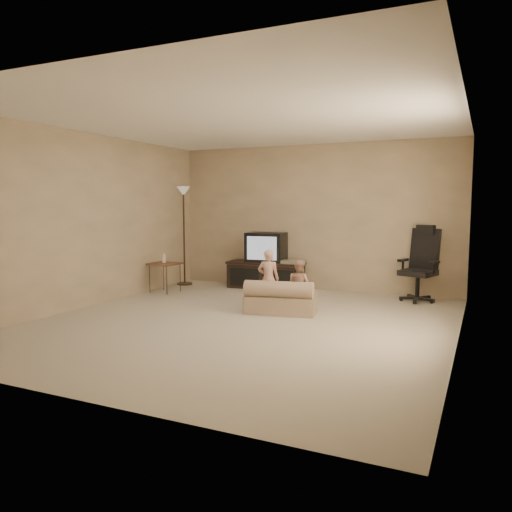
{
  "coord_description": "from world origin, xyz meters",
  "views": [
    {
      "loc": [
        2.73,
        -5.5,
        1.49
      ],
      "look_at": [
        -0.09,
        0.6,
        0.78
      ],
      "focal_mm": 35.0,
      "sensor_mm": 36.0,
      "label": 1
    }
  ],
  "objects": [
    {
      "name": "room_shell",
      "position": [
        0.0,
        0.0,
        1.52
      ],
      "size": [
        5.5,
        5.5,
        5.5
      ],
      "color": "white",
      "rests_on": "floor"
    },
    {
      "name": "toddler_left",
      "position": [
        -0.06,
        0.96,
        0.42
      ],
      "size": [
        0.35,
        0.29,
        0.84
      ],
      "primitive_type": "imported",
      "rotation": [
        0.0,
        0.0,
        3.39
      ],
      "color": "#D7A086",
      "rests_on": "floor"
    },
    {
      "name": "toddler_right",
      "position": [
        0.4,
        0.96,
        0.36
      ],
      "size": [
        0.4,
        0.32,
        0.72
      ],
      "primitive_type": "imported",
      "rotation": [
        0.0,
        0.0,
        2.73
      ],
      "color": "#D7A086",
      "rests_on": "floor"
    },
    {
      "name": "office_chair",
      "position": [
        1.83,
        2.42,
        0.42
      ],
      "size": [
        0.68,
        0.69,
        1.16
      ],
      "rotation": [
        0.0,
        0.0,
        -0.31
      ],
      "color": "black",
      "rests_on": "floor"
    },
    {
      "name": "child_sofa",
      "position": [
        0.22,
        0.7,
        0.19
      ],
      "size": [
        1.02,
        0.7,
        0.46
      ],
      "rotation": [
        0.0,
        0.0,
        0.19
      ],
      "color": "tan",
      "rests_on": "floor"
    },
    {
      "name": "floor",
      "position": [
        0.0,
        0.0,
        0.0
      ],
      "size": [
        5.5,
        5.5,
        0.0
      ],
      "primitive_type": "plane",
      "color": "beige",
      "rests_on": "ground"
    },
    {
      "name": "floor_lamp",
      "position": [
        -2.3,
        2.22,
        1.31
      ],
      "size": [
        0.28,
        0.28,
        1.8
      ],
      "color": "#312316",
      "rests_on": "floor"
    },
    {
      "name": "side_table",
      "position": [
        -2.15,
        1.4,
        0.48
      ],
      "size": [
        0.48,
        0.48,
        0.67
      ],
      "rotation": [
        0.0,
        0.0,
        -0.07
      ],
      "color": "brown",
      "rests_on": "floor"
    },
    {
      "name": "tv_stand",
      "position": [
        -0.77,
        2.49,
        0.41
      ],
      "size": [
        1.41,
        0.6,
        0.99
      ],
      "rotation": [
        0.0,
        0.0,
        0.07
      ],
      "color": "black",
      "rests_on": "floor"
    }
  ]
}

